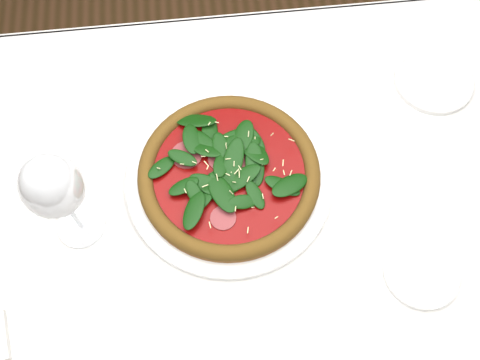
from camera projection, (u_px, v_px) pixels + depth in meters
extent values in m
plane|color=brown|center=(240.00, 292.00, 1.62)|extent=(6.00, 6.00, 0.00)
cube|color=silver|center=(240.00, 194.00, 0.96)|extent=(1.20, 0.80, 0.04)
cylinder|color=#482D1C|center=(24.00, 157.00, 1.42)|extent=(0.06, 0.06, 0.71)
cylinder|color=#482D1C|center=(420.00, 118.00, 1.47)|extent=(0.06, 0.06, 0.71)
cube|color=silver|center=(220.00, 51.00, 1.22)|extent=(1.20, 0.01, 0.22)
cylinder|color=silver|center=(229.00, 178.00, 0.95)|extent=(0.37, 0.37, 0.01)
torus|color=silver|center=(229.00, 177.00, 0.94)|extent=(0.37, 0.37, 0.01)
cylinder|color=#9C5725|center=(229.00, 175.00, 0.94)|extent=(0.36, 0.36, 0.01)
torus|color=olive|center=(229.00, 173.00, 0.93)|extent=(0.36, 0.36, 0.03)
cylinder|color=#850604|center=(229.00, 173.00, 0.93)|extent=(0.30, 0.30, 0.00)
cylinder|color=brown|center=(229.00, 172.00, 0.93)|extent=(0.26, 0.26, 0.00)
ellipsoid|color=#0A3609|center=(229.00, 169.00, 0.92)|extent=(0.29, 0.29, 0.03)
cylinder|color=beige|center=(229.00, 167.00, 0.91)|extent=(0.26, 0.26, 0.00)
cylinder|color=silver|center=(82.00, 226.00, 0.91)|extent=(0.08, 0.08, 0.00)
cylinder|color=silver|center=(72.00, 213.00, 0.86)|extent=(0.01, 0.01, 0.11)
ellipsoid|color=silver|center=(52.00, 186.00, 0.77)|extent=(0.09, 0.09, 0.12)
cylinder|color=silver|center=(421.00, 272.00, 0.87)|extent=(0.13, 0.13, 0.01)
torus|color=silver|center=(422.00, 272.00, 0.87)|extent=(0.13, 0.13, 0.01)
cylinder|color=silver|center=(434.00, 81.00, 1.04)|extent=(0.15, 0.15, 0.01)
torus|color=silver|center=(434.00, 80.00, 1.04)|extent=(0.15, 0.15, 0.01)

